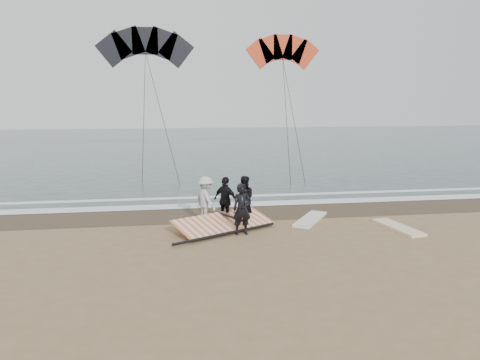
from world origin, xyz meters
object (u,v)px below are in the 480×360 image
object	(u,v)px
board_white	(398,227)
sail_rig	(221,224)
board_cream	(310,219)
man_main	(242,209)

from	to	relation	value
board_white	sail_rig	world-z (taller)	sail_rig
board_cream	sail_rig	bearing A→B (deg)	-134.72
board_white	board_cream	size ratio (longest dim) A/B	0.95
sail_rig	board_cream	bearing A→B (deg)	11.13
man_main	board_white	distance (m)	5.63
man_main	board_cream	xyz separation A→B (m)	(2.83, 1.41, -0.82)
board_white	sail_rig	xyz separation A→B (m)	(-6.19, 0.87, 0.15)
board_cream	sail_rig	world-z (taller)	sail_rig
board_white	sail_rig	size ratio (longest dim) A/B	0.61
man_main	board_white	world-z (taller)	man_main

